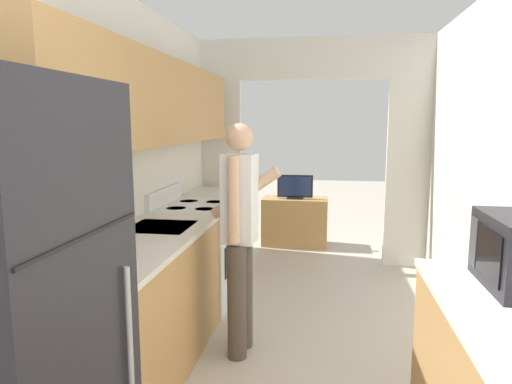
# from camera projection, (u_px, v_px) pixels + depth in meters

# --- Properties ---
(wall_left) EXTENTS (0.38, 6.91, 2.50)m
(wall_left) POSITION_uv_depth(u_px,v_px,m) (100.00, 147.00, 2.81)
(wall_left) COLOR silver
(wall_left) RESTS_ON ground_plane
(wall_far_with_doorway) EXTENTS (2.92, 0.06, 2.50)m
(wall_far_with_doorway) POSITION_uv_depth(u_px,v_px,m) (312.00, 136.00, 5.05)
(wall_far_with_doorway) COLOR silver
(wall_far_with_doorway) RESTS_ON ground_plane
(counter_left) EXTENTS (0.62, 3.26, 0.88)m
(counter_left) POSITION_uv_depth(u_px,v_px,m) (170.00, 279.00, 3.38)
(counter_left) COLOR #B2844C
(counter_left) RESTS_ON ground_plane
(range_oven) EXTENTS (0.66, 0.79, 1.02)m
(range_oven) POSITION_uv_depth(u_px,v_px,m) (197.00, 253.00, 4.05)
(range_oven) COLOR white
(range_oven) RESTS_ON ground_plane
(person) EXTENTS (0.51, 0.39, 1.59)m
(person) POSITION_uv_depth(u_px,v_px,m) (240.00, 234.00, 3.08)
(person) COLOR #4C4238
(person) RESTS_ON ground_plane
(tv_cabinet) EXTENTS (0.84, 0.42, 0.62)m
(tv_cabinet) POSITION_uv_depth(u_px,v_px,m) (295.00, 221.00, 5.96)
(tv_cabinet) COLOR #B2844C
(tv_cabinet) RESTS_ON ground_plane
(television) EXTENTS (0.45, 0.16, 0.31)m
(television) POSITION_uv_depth(u_px,v_px,m) (295.00, 187.00, 5.85)
(television) COLOR black
(television) RESTS_ON tv_cabinet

